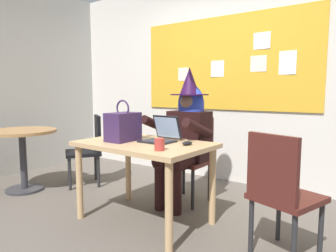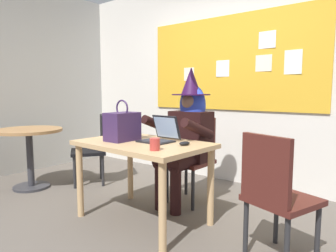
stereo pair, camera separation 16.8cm
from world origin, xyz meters
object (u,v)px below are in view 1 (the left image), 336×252
object	(u,v)px
laptop	(161,136)
chair_spare_by_window	(89,146)
computer_mouse	(187,143)
desk_main	(144,153)
handbag	(123,126)
side_table_round	(23,146)
coffee_mug	(159,144)
chair_extra_corner	(281,190)
person_costumed	(186,129)
chair_at_desk	(192,154)

from	to	relation	value
laptop	chair_spare_by_window	bearing A→B (deg)	167.05
computer_mouse	chair_spare_by_window	size ratio (longest dim) A/B	0.12
desk_main	chair_spare_by_window	size ratio (longest dim) A/B	1.35
laptop	handbag	xyz separation A→B (m)	(-0.30, -0.18, 0.08)
laptop	side_table_round	bearing A→B (deg)	-170.35
coffee_mug	laptop	bearing A→B (deg)	124.80
desk_main	laptop	distance (m)	0.22
coffee_mug	computer_mouse	bearing A→B (deg)	80.54
laptop	chair_extra_corner	bearing A→B (deg)	-3.29
chair_spare_by_window	laptop	bearing A→B (deg)	111.70
coffee_mug	chair_spare_by_window	size ratio (longest dim) A/B	0.11
person_costumed	handbag	bearing A→B (deg)	-19.43
chair_at_desk	chair_extra_corner	world-z (taller)	chair_at_desk
chair_at_desk	handbag	world-z (taller)	handbag
laptop	chair_spare_by_window	xyz separation A→B (m)	(-1.39, 0.34, -0.29)
desk_main	person_costumed	distance (m)	0.64
side_table_round	chair_spare_by_window	size ratio (longest dim) A/B	0.88
side_table_round	laptop	bearing A→B (deg)	8.82
laptop	chair_spare_by_window	size ratio (longest dim) A/B	0.35
person_costumed	chair_extra_corner	distance (m)	1.30
chair_at_desk	laptop	world-z (taller)	laptop
desk_main	handbag	bearing A→B (deg)	-164.89
laptop	computer_mouse	xyz separation A→B (m)	(0.30, -0.03, -0.03)
desk_main	coffee_mug	size ratio (longest dim) A/B	12.57
computer_mouse	chair_spare_by_window	xyz separation A→B (m)	(-1.69, 0.38, -0.26)
chair_at_desk	person_costumed	bearing A→B (deg)	-0.26
computer_mouse	coffee_mug	xyz separation A→B (m)	(-0.05, -0.32, 0.03)
handbag	chair_extra_corner	world-z (taller)	handbag
computer_mouse	chair_spare_by_window	bearing A→B (deg)	-178.23
chair_at_desk	coffee_mug	world-z (taller)	chair_at_desk
coffee_mug	chair_extra_corner	bearing A→B (deg)	18.04
desk_main	computer_mouse	world-z (taller)	computer_mouse
desk_main	side_table_round	distance (m)	1.75
handbag	chair_spare_by_window	size ratio (longest dim) A/B	0.43
coffee_mug	chair_spare_by_window	distance (m)	1.80
handbag	chair_at_desk	bearing A→B (deg)	71.64
computer_mouse	handbag	size ratio (longest dim) A/B	0.28
chair_extra_corner	computer_mouse	bearing A→B (deg)	105.12
desk_main	chair_spare_by_window	bearing A→B (deg)	160.18
computer_mouse	chair_spare_by_window	world-z (taller)	chair_spare_by_window
desk_main	chair_extra_corner	size ratio (longest dim) A/B	1.32
coffee_mug	chair_extra_corner	distance (m)	0.93
handbag	chair_spare_by_window	distance (m)	1.27
person_costumed	side_table_round	distance (m)	1.98
handbag	side_table_round	size ratio (longest dim) A/B	0.49
chair_spare_by_window	computer_mouse	bearing A→B (deg)	112.98
chair_at_desk	computer_mouse	distance (m)	0.77
chair_spare_by_window	handbag	bearing A→B (deg)	99.94
laptop	computer_mouse	size ratio (longest dim) A/B	2.99
handbag	coffee_mug	size ratio (longest dim) A/B	3.98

